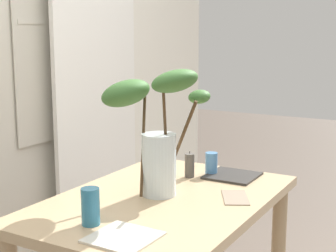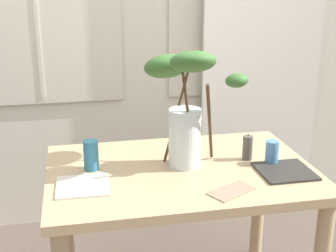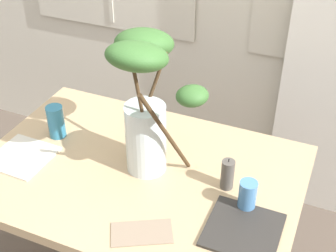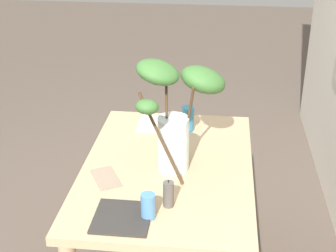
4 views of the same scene
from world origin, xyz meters
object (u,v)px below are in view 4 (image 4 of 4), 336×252
at_px(vase_with_branches, 178,111).
at_px(plate_square_right, 122,217).
at_px(drinking_glass_blue_right, 148,206).
at_px(plate_square_left, 157,124).
at_px(pillar_candle, 168,194).
at_px(drinking_glass_blue_left, 188,119).
at_px(dining_table, 168,186).

xyz_separation_m(vase_with_branches, plate_square_right, (0.43, -0.19, -0.30)).
bearing_deg(drinking_glass_blue_right, plate_square_left, -175.00).
xyz_separation_m(drinking_glass_blue_right, pillar_candle, (-0.09, 0.07, 0.00)).
xyz_separation_m(drinking_glass_blue_left, pillar_candle, (0.74, -0.03, -0.01)).
xyz_separation_m(drinking_glass_blue_right, plate_square_right, (0.02, -0.11, -0.05)).
relative_size(drinking_glass_blue_left, plate_square_left, 0.63).
height_order(plate_square_right, pillar_candle, pillar_candle).
bearing_deg(drinking_glass_blue_left, plate_square_right, -13.71).
height_order(drinking_glass_blue_left, plate_square_right, drinking_glass_blue_left).
bearing_deg(vase_with_branches, dining_table, -111.03).
distance_m(vase_with_branches, drinking_glass_blue_right, 0.49).
distance_m(dining_table, plate_square_left, 0.48).
xyz_separation_m(vase_with_branches, plate_square_left, (-0.47, -0.16, -0.30)).
bearing_deg(vase_with_branches, plate_square_left, -161.33).
xyz_separation_m(dining_table, drinking_glass_blue_right, (0.43, -0.03, 0.18)).
bearing_deg(drinking_glass_blue_right, dining_table, 175.70).
distance_m(dining_table, drinking_glass_blue_left, 0.45).
xyz_separation_m(vase_with_branches, drinking_glass_blue_left, (-0.42, 0.02, -0.24)).
distance_m(vase_with_branches, drinking_glass_blue_left, 0.48).
xyz_separation_m(plate_square_left, plate_square_right, (0.90, -0.03, 0.00)).
bearing_deg(pillar_candle, drinking_glass_blue_left, 177.91).
distance_m(drinking_glass_blue_left, plate_square_left, 0.19).
bearing_deg(dining_table, plate_square_left, -166.35).
xyz_separation_m(plate_square_left, pillar_candle, (0.78, 0.15, 0.05)).
bearing_deg(plate_square_right, dining_table, 162.82).
height_order(vase_with_branches, plate_square_right, vase_with_branches).
distance_m(plate_square_right, pillar_candle, 0.22).
relative_size(dining_table, plate_square_right, 5.13).
height_order(drinking_glass_blue_left, drinking_glass_blue_right, drinking_glass_blue_left).
distance_m(dining_table, vase_with_branches, 0.43).
relative_size(dining_table, vase_with_branches, 2.10).
xyz_separation_m(drinking_glass_blue_left, plate_square_left, (-0.05, -0.18, -0.07)).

